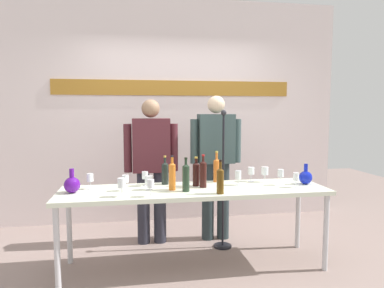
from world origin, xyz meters
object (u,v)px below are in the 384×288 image
object	(u,v)px
wine_glass_left_5	(145,176)
wine_glass_right_1	(265,171)
wine_bottle_4	(217,169)
wine_bottle_5	(220,180)
wine_glass_left_1	(149,180)
wine_glass_right_4	(296,177)
wine_glass_left_4	(122,183)
decanter_blue_right	(306,177)
display_table	(195,194)
wine_bottle_3	(203,173)
wine_bottle_1	(196,173)
wine_bottle_2	(165,172)
wine_glass_right_0	(281,174)
wine_glass_right_3	(251,171)
wine_glass_left_3	(125,179)
presenter_right	(216,158)
microphone_stand	(223,202)
wine_glass_left_0	(90,178)
wine_bottle_6	(186,177)
wine_glass_left_2	(151,184)
wine_bottle_0	(172,175)
decanter_blue_left	(72,184)
wine_glass_right_2	(238,175)
presenter_left	(151,162)

from	to	relation	value
wine_glass_left_5	wine_glass_right_1	world-z (taller)	wine_glass_right_1
wine_bottle_4	wine_bottle_5	size ratio (longest dim) A/B	1.05
wine_bottle_5	wine_glass_right_1	size ratio (longest dim) A/B	1.92
wine_bottle_5	wine_glass_left_1	xyz separation A→B (m)	(-0.62, 0.26, -0.03)
wine_glass_right_4	wine_glass_left_4	bearing A→B (deg)	-176.70
decanter_blue_right	wine_glass_left_4	world-z (taller)	decanter_blue_right
display_table	wine_glass_left_1	xyz separation A→B (m)	(-0.43, 0.02, 0.15)
wine_bottle_3	display_table	bearing A→B (deg)	-158.55
wine_bottle_1	wine_bottle_2	xyz separation A→B (m)	(-0.29, 0.13, -0.01)
wine_glass_left_5	wine_glass_right_0	world-z (taller)	wine_glass_right_0
wine_bottle_3	wine_glass_right_3	world-z (taller)	wine_bottle_3
wine_bottle_2	wine_glass_left_3	size ratio (longest dim) A/B	1.94
presenter_right	microphone_stand	world-z (taller)	presenter_right
wine_bottle_2	wine_glass_left_0	distance (m)	0.72
decanter_blue_right	wine_glass_right_0	xyz separation A→B (m)	(-0.27, 0.00, 0.04)
display_table	wine_glass_right_3	size ratio (longest dim) A/B	16.81
wine_bottle_6	wine_glass_left_0	bearing A→B (deg)	164.84
wine_bottle_3	wine_bottle_5	bearing A→B (deg)	-70.15
wine_glass_left_0	wine_glass_right_3	xyz separation A→B (m)	(1.62, 0.09, 0.00)
wine_glass_left_2	wine_bottle_6	bearing A→B (deg)	24.44
wine_glass_left_1	wine_bottle_0	bearing A→B (deg)	-10.47
decanter_blue_left	wine_bottle_5	xyz separation A→B (m)	(1.31, -0.25, 0.05)
display_table	decanter_blue_left	world-z (taller)	decanter_blue_left
wine_bottle_3	wine_bottle_4	xyz separation A→B (m)	(0.19, 0.24, -0.01)
wine_glass_left_2	microphone_stand	distance (m)	1.13
presenter_right	wine_glass_left_1	size ratio (longest dim) A/B	12.65
wine_glass_right_1	wine_glass_left_4	bearing A→B (deg)	-164.98
wine_glass_left_3	wine_glass_right_3	bearing A→B (deg)	9.75
wine_bottle_2	wine_glass_left_2	distance (m)	0.52
decanter_blue_right	wine_bottle_1	distance (m)	1.11
wine_glass_right_1	wine_glass_right_2	world-z (taller)	wine_glass_right_1
wine_bottle_6	wine_glass_left_3	distance (m)	0.56
wine_glass_left_1	wine_bottle_1	bearing A→B (deg)	11.47
display_table	decanter_blue_right	bearing A→B (deg)	0.66
presenter_left	wine_glass_left_5	world-z (taller)	presenter_left
wine_glass_left_1	wine_glass_left_4	xyz separation A→B (m)	(-0.25, -0.23, 0.02)
presenter_right	wine_glass_left_4	world-z (taller)	presenter_right
presenter_right	wine_bottle_3	distance (m)	0.72
wine_bottle_0	wine_glass_left_0	bearing A→B (deg)	168.10
wine_glass_right_2	wine_glass_right_4	xyz separation A→B (m)	(0.52, -0.19, -0.00)
presenter_right	wine_glass_right_4	size ratio (longest dim) A/B	11.64
wine_bottle_3	wine_glass_right_0	bearing A→B (deg)	-1.42
presenter_right	presenter_left	bearing A→B (deg)	-180.00
wine_bottle_0	wine_bottle_6	size ratio (longest dim) A/B	1.04
wine_glass_left_3	microphone_stand	world-z (taller)	microphone_stand
presenter_left	wine_bottle_5	distance (m)	1.10
wine_glass_left_1	wine_bottle_4	bearing A→B (deg)	19.87
wine_bottle_0	wine_glass_left_3	xyz separation A→B (m)	(-0.43, 0.03, -0.03)
wine_glass_left_2	wine_bottle_4	bearing A→B (deg)	36.43
wine_glass_left_0	wine_glass_right_0	world-z (taller)	wine_glass_right_0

